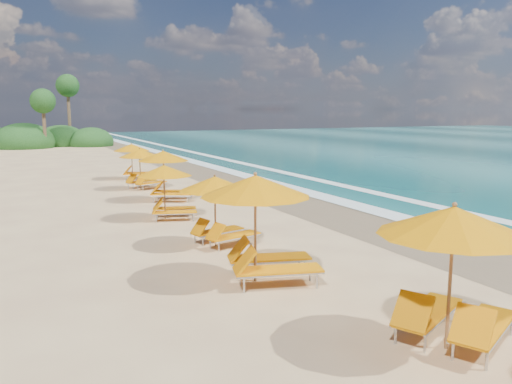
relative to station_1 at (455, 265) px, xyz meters
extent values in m
plane|color=#D8B77F|center=(1.16, 10.30, -1.46)|extent=(160.00, 160.00, 0.00)
cube|color=#7B6649|center=(5.16, 10.30, -1.46)|extent=(4.00, 160.00, 0.01)
cube|color=white|center=(6.66, 10.30, -1.43)|extent=(1.20, 160.00, 0.01)
cube|color=white|center=(9.66, 10.30, -1.44)|extent=(0.80, 160.00, 0.01)
cylinder|color=olive|center=(-0.18, -0.09, -0.21)|extent=(0.06, 0.06, 2.50)
cone|color=orange|center=(-0.18, -0.09, 0.82)|extent=(3.43, 3.43, 0.50)
sphere|color=olive|center=(-0.18, -0.09, 1.10)|extent=(0.09, 0.09, 0.09)
cylinder|color=olive|center=(-1.61, 4.64, -0.18)|extent=(0.06, 0.06, 2.57)
cone|color=orange|center=(-1.61, 4.64, 0.89)|extent=(3.26, 3.26, 0.52)
sphere|color=olive|center=(-1.61, 4.64, 1.17)|extent=(0.09, 0.09, 0.09)
cylinder|color=olive|center=(-1.27, 8.14, -0.40)|extent=(0.05, 0.05, 2.12)
cone|color=orange|center=(-1.27, 8.14, 0.48)|extent=(2.61, 2.61, 0.43)
sphere|color=olive|center=(-1.27, 8.14, 0.71)|extent=(0.08, 0.08, 0.08)
cylinder|color=olive|center=(-1.53, 12.70, -0.45)|extent=(0.05, 0.05, 2.04)
cone|color=orange|center=(-1.53, 12.70, 0.40)|extent=(2.61, 2.61, 0.41)
sphere|color=olive|center=(-1.53, 12.70, 0.63)|extent=(0.07, 0.07, 0.07)
cylinder|color=olive|center=(-0.42, 16.69, -0.34)|extent=(0.06, 0.06, 2.25)
cone|color=orange|center=(-0.42, 16.69, 0.59)|extent=(3.09, 3.09, 0.45)
sphere|color=olive|center=(-0.42, 16.69, 0.84)|extent=(0.08, 0.08, 0.08)
cylinder|color=olive|center=(-0.57, 20.57, -0.43)|extent=(0.05, 0.05, 2.08)
cone|color=orange|center=(-0.57, 20.57, 0.44)|extent=(2.78, 2.78, 0.42)
sphere|color=olive|center=(-0.57, 20.57, 0.67)|extent=(0.07, 0.07, 0.07)
cylinder|color=olive|center=(-0.05, 24.77, -0.43)|extent=(0.05, 0.05, 2.08)
cone|color=orange|center=(-0.05, 24.77, 0.44)|extent=(2.75, 2.75, 0.42)
sphere|color=olive|center=(-0.05, 24.77, 0.67)|extent=(0.07, 0.07, 0.07)
ellipsoid|color=#163D14|center=(-4.84, 55.30, -0.84)|extent=(6.40, 6.40, 4.16)
ellipsoid|color=#163D14|center=(-0.84, 57.30, -0.92)|extent=(5.60, 5.60, 3.64)
ellipsoid|color=#163D14|center=(2.16, 55.30, -0.98)|extent=(5.00, 5.00, 3.25)
cylinder|color=brown|center=(-2.84, 53.30, 1.04)|extent=(0.36, 0.36, 5.00)
sphere|color=#163D14|center=(-2.84, 53.30, 3.54)|extent=(2.60, 2.60, 2.60)
cylinder|color=brown|center=(0.16, 57.30, 1.94)|extent=(0.36, 0.36, 6.80)
sphere|color=#163D14|center=(0.16, 57.30, 5.34)|extent=(2.60, 2.60, 2.60)
camera|label=1|loc=(-6.94, -6.35, 2.69)|focal=36.54mm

